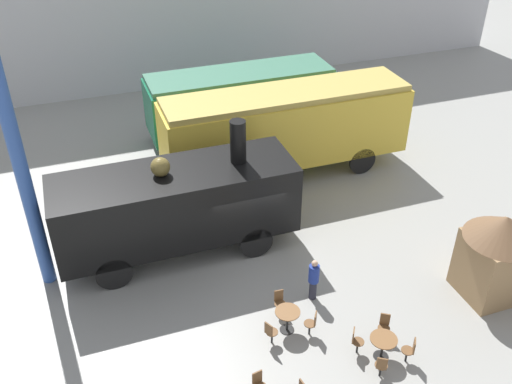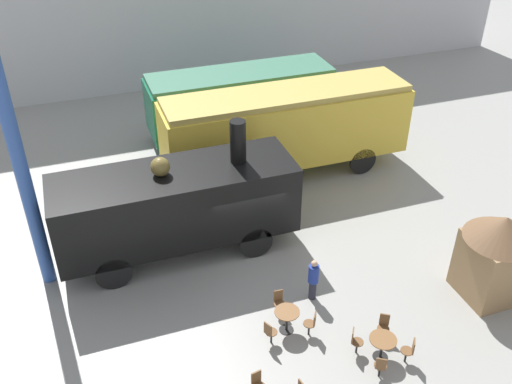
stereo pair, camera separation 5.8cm
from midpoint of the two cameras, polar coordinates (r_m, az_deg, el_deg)
name	(u,v)px [view 2 (the right image)]	position (r m, az deg, el deg)	size (l,w,h in m)	color
ground_plane	(245,247)	(20.63, -1.06, -5.56)	(80.00, 80.00, 0.00)	gray
backdrop_wall	(152,9)	(32.23, -10.26, 17.61)	(44.00, 0.15, 9.00)	silver
streamlined_locomotive	(256,97)	(27.37, 0.05, 9.52)	(10.67, 2.67, 3.25)	#196B47
passenger_coach_vintage	(286,125)	(23.87, 3.12, 6.67)	(10.34, 2.54, 3.78)	gold
steam_locomotive	(177,203)	(19.51, -7.85, -1.12)	(8.14, 2.61, 4.74)	black
cafe_table_near	(382,343)	(16.99, 12.63, -14.56)	(0.78, 0.78, 0.74)	black
cafe_table_far	(287,316)	(17.32, 3.20, -12.30)	(0.76, 0.76, 0.77)	black
cafe_chair_0	(355,340)	(17.00, 9.98, -14.34)	(0.40, 0.39, 0.87)	black
cafe_chair_1	(381,366)	(16.52, 12.46, -16.60)	(0.39, 0.40, 0.87)	black
cafe_chair_2	(410,350)	(17.08, 15.23, -14.96)	(0.40, 0.39, 0.87)	black
cafe_chair_3	(384,325)	(17.56, 12.74, -12.85)	(0.39, 0.40, 0.87)	black
cafe_chair_5	(258,383)	(15.80, 0.28, -18.58)	(0.36, 0.38, 0.87)	black
cafe_chair_8	(312,322)	(17.30, 5.70, -12.85)	(0.40, 0.40, 0.87)	black
cafe_chair_9	(279,301)	(17.87, 2.41, -10.81)	(0.36, 0.36, 0.87)	black
cafe_chair_10	(270,332)	(16.98, 1.48, -13.78)	(0.40, 0.39, 0.87)	black
visitor_person	(313,278)	(18.22, 5.84, -8.60)	(0.34, 0.34, 1.53)	#262633
ticket_kiosk	(497,252)	(19.30, 23.08, -5.56)	(2.34, 2.34, 3.00)	#99754C
support_pillar	(23,177)	(18.30, -22.16, 1.37)	(0.44, 0.44, 8.00)	#2D519E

